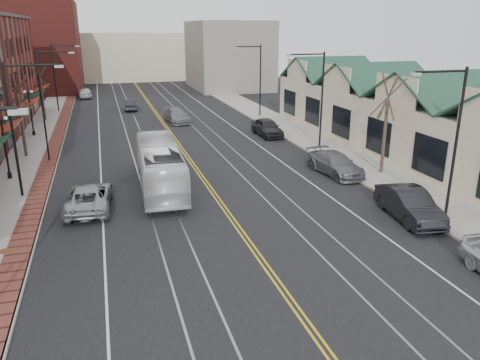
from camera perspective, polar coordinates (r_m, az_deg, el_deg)
ground at (r=18.23m, az=6.91°, el=-15.42°), size 160.00×160.00×0.00m
sidewalk_left at (r=35.74m, az=-24.94°, el=0.22°), size 4.00×120.00×0.15m
sidewalk_right at (r=39.75m, az=11.54°, el=3.26°), size 4.00×120.00×0.15m
building_right at (r=42.38m, az=18.98°, el=6.65°), size 8.00×36.00×4.60m
backdrop_left at (r=84.46m, az=-23.90°, el=14.61°), size 14.00×18.00×14.00m
backdrop_mid at (r=99.20m, az=-13.26°, el=14.49°), size 22.00×14.00×9.00m
backdrop_right at (r=81.80m, az=-1.43°, el=14.97°), size 12.00×16.00×11.00m
streetlight_l_1 at (r=30.63m, az=-25.36°, el=6.99°), size 3.33×0.25×8.00m
streetlight_l_2 at (r=46.36m, az=-22.67°, el=10.58°), size 3.33×0.25×8.00m
streetlight_l_3 at (r=62.23m, az=-21.33°, el=12.33°), size 3.33×0.25×8.00m
streetlight_r_0 at (r=26.84m, az=24.33°, el=5.77°), size 3.33×0.25×8.00m
streetlight_r_1 at (r=40.14m, az=9.42°, el=10.74°), size 3.33×0.25×8.00m
streetlight_r_2 at (r=54.90m, az=2.05°, el=12.90°), size 3.33×0.25×8.00m
lamppost_l_2 at (r=35.34m, az=-26.68°, el=3.38°), size 0.84×0.28×4.27m
lamppost_l_3 at (r=48.92m, az=-24.11°, el=7.36°), size 0.84×0.28×4.27m
tree_left_near at (r=40.85m, az=-25.20°, el=7.24°), size 1.78×1.37×6.48m
tree_left_far at (r=56.59m, az=-23.02°, el=9.87°), size 1.66×1.28×6.02m
tree_right_mid at (r=34.19m, az=17.35°, el=6.73°), size 1.90×1.46×6.93m
manhole_far at (r=24.47m, az=-26.70°, el=-7.75°), size 0.60×0.60×0.02m
traffic_signal at (r=38.86m, az=-22.60°, el=5.34°), size 0.18×0.15×3.80m
transit_bus at (r=30.78m, az=-9.76°, el=1.78°), size 3.02×10.91×3.01m
parked_suv at (r=28.23m, az=-17.98°, el=-2.00°), size 2.84×5.53×1.49m
parked_car_b at (r=27.11m, az=19.95°, el=-2.81°), size 2.43×5.33×1.70m
parked_car_c at (r=33.99m, az=11.55°, el=1.94°), size 2.73×5.48×1.53m
parked_car_d at (r=45.42m, az=3.34°, el=6.43°), size 2.04×4.95×1.68m
distant_car_left at (r=61.33m, az=-13.17°, el=8.90°), size 1.69×4.21×1.36m
distant_car_right at (r=52.43m, az=-7.72°, el=7.77°), size 2.56×5.25×1.47m
distant_car_far at (r=73.90m, az=-18.36°, el=10.06°), size 2.12×4.73×1.58m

